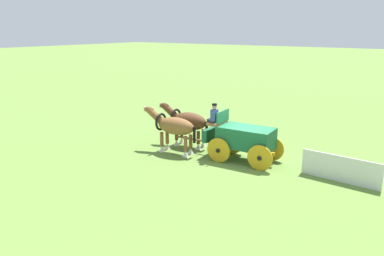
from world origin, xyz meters
TOP-DOWN VIEW (x-y plane):
  - ground_plane at (0.00, 0.00)m, footprint 220.00×220.00m
  - show_wagon at (0.16, 0.02)m, footprint 5.52×1.88m
  - draft_horse_near at (3.57, 0.89)m, footprint 3.09×1.02m
  - draft_horse_off at (3.65, -0.40)m, footprint 3.00×1.06m
  - sponsor_banner at (-4.28, -0.04)m, footprint 3.20×0.21m

SIDE VIEW (x-z plane):
  - ground_plane at x=0.00m, z-range 0.00..0.00m
  - sponsor_banner at x=-4.28m, z-range 0.00..1.10m
  - show_wagon at x=0.16m, z-range -0.21..2.45m
  - draft_horse_off at x=3.65m, z-range 0.22..2.39m
  - draft_horse_near at x=3.57m, z-range 0.23..2.43m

